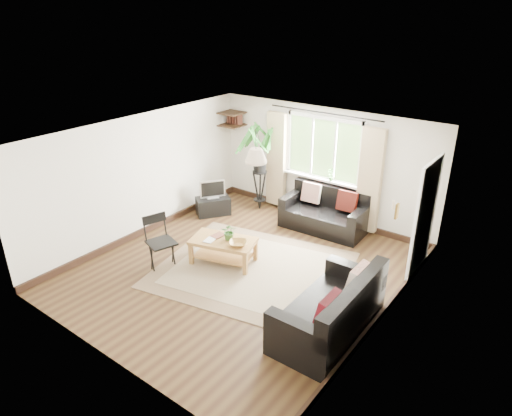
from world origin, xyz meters
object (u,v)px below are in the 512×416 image
Objects in this scene: coffee_table at (224,251)px; folding_chair at (161,244)px; tv_stand at (213,206)px; sofa_back at (324,211)px; sofa_right at (329,306)px; palm_stand at (260,168)px.

folding_chair is at bearing -134.62° from coffee_table.
coffee_table is at bearing -26.65° from folding_chair.
sofa_back is at bearing -35.49° from tv_stand.
palm_stand is at bearing -131.31° from sofa_right.
folding_chair reaches higher than coffee_table.
sofa_right reaches higher than coffee_table.
sofa_back is 2.46m from tv_stand.
tv_stand is 1.32m from palm_stand.
palm_stand reaches higher than folding_chair.
palm_stand reaches higher than tv_stand.
sofa_right is at bearing -68.40° from folding_chair.
sofa_right is 1.96× the size of folding_chair.
folding_chair is at bearing -87.37° from palm_stand.
folding_chair reaches higher than sofa_back.
coffee_table is 1.10m from folding_chair.
palm_stand is (0.64, 0.86, 0.77)m from tv_stand.
tv_stand is 0.37× the size of palm_stand.
coffee_table is (-0.78, -2.26, -0.17)m from sofa_back.
tv_stand is at bearing 136.76° from coffee_table.
sofa_back is at bearing 70.91° from coffee_table.
coffee_table is 2.58m from palm_stand.
sofa_right is 2.56× the size of tv_stand.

